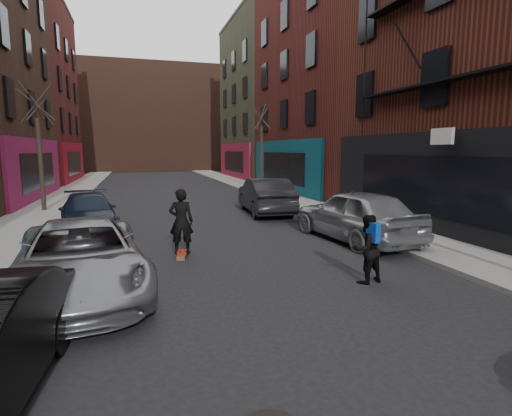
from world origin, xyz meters
TOP-DOWN VIEW (x-y plane):
  - sidewalk_left at (-6.25, 30.00)m, footprint 2.50×84.00m
  - sidewalk_right at (6.25, 30.00)m, footprint 2.50×84.00m
  - buildings_right at (13.50, 16.00)m, footprint 12.00×56.00m
  - building_far at (0.00, 56.00)m, footprint 40.00×10.00m
  - tree_left_far at (-6.20, 18.00)m, footprint 2.00×2.00m
  - tree_right_far at (6.20, 24.00)m, footprint 2.00×2.00m
  - parked_left_far at (-3.20, 6.23)m, footprint 3.05×5.53m
  - parked_left_end at (-3.76, 12.90)m, footprint 2.46×4.78m
  - parked_right_far at (4.60, 8.84)m, footprint 2.49×5.11m
  - parked_right_end at (3.55, 14.97)m, footprint 2.12×5.07m
  - skateboard at (-0.94, 8.45)m, footprint 0.39×0.83m
  - skateboarder at (-0.94, 8.45)m, footprint 0.72×0.56m
  - pedestrian at (2.69, 5.14)m, footprint 0.82×0.69m

SIDE VIEW (x-z plane):
  - skateboard at x=-0.94m, z-range 0.00..0.10m
  - sidewalk_left at x=-6.25m, z-range 0.00..0.13m
  - sidewalk_right at x=6.25m, z-range 0.00..0.13m
  - parked_left_end at x=-3.76m, z-range 0.00..1.33m
  - parked_left_far at x=-3.20m, z-range 0.00..1.47m
  - pedestrian at x=2.69m, z-range 0.01..1.52m
  - parked_right_end at x=3.55m, z-range 0.00..1.63m
  - parked_right_far at x=4.60m, z-range 0.00..1.68m
  - skateboarder at x=-0.94m, z-range 0.10..1.88m
  - tree_left_far at x=-6.20m, z-range 0.13..6.63m
  - tree_right_far at x=6.20m, z-range 0.13..6.93m
  - building_far at x=0.00m, z-range 0.00..14.00m
  - buildings_right at x=13.50m, z-range 0.00..16.00m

